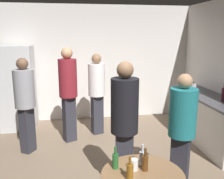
{
  "coord_description": "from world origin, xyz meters",
  "views": [
    {
      "loc": [
        -0.24,
        -3.29,
        2.04
      ],
      "look_at": [
        0.34,
        0.3,
        1.22
      ],
      "focal_mm": 39.78,
      "sensor_mm": 36.0,
      "label": 1
    }
  ],
  "objects_px": {
    "wine_bottle_on_counter": "(224,94)",
    "person_in_black_shirt": "(124,119)",
    "beer_bottle_amber": "(130,171)",
    "person_in_gray_shirt": "(25,99)",
    "kettle": "(193,87)",
    "beer_bottle_brown": "(145,162)",
    "plastic_cup_white": "(134,164)",
    "person_in_teal_shirt": "(182,125)",
    "person_in_maroon_shirt": "(68,87)",
    "person_in_white_shirt": "(97,88)",
    "beer_bottle_green": "(115,160)",
    "beer_bottle_clear": "(142,158)",
    "refrigerator": "(17,88)"
  },
  "relations": [
    {
      "from": "kettle",
      "to": "wine_bottle_on_counter",
      "type": "relative_size",
      "value": 0.79
    },
    {
      "from": "refrigerator",
      "to": "beer_bottle_amber",
      "type": "xyz_separation_m",
      "value": [
        1.66,
        -3.51,
        -0.08
      ]
    },
    {
      "from": "plastic_cup_white",
      "to": "person_in_black_shirt",
      "type": "xyz_separation_m",
      "value": [
        0.05,
        0.68,
        0.22
      ]
    },
    {
      "from": "beer_bottle_green",
      "to": "person_in_maroon_shirt",
      "type": "bearing_deg",
      "value": 101.16
    },
    {
      "from": "beer_bottle_amber",
      "to": "plastic_cup_white",
      "type": "xyz_separation_m",
      "value": [
        0.08,
        0.16,
        -0.03
      ]
    },
    {
      "from": "beer_bottle_amber",
      "to": "person_in_black_shirt",
      "type": "xyz_separation_m",
      "value": [
        0.13,
        0.84,
        0.19
      ]
    },
    {
      "from": "beer_bottle_brown",
      "to": "person_in_gray_shirt",
      "type": "bearing_deg",
      "value": 124.66
    },
    {
      "from": "person_in_teal_shirt",
      "to": "person_in_maroon_shirt",
      "type": "bearing_deg",
      "value": -104.4
    },
    {
      "from": "person_in_gray_shirt",
      "to": "beer_bottle_green",
      "type": "bearing_deg",
      "value": -28.61
    },
    {
      "from": "beer_bottle_amber",
      "to": "plastic_cup_white",
      "type": "height_order",
      "value": "beer_bottle_amber"
    },
    {
      "from": "beer_bottle_clear",
      "to": "person_in_black_shirt",
      "type": "bearing_deg",
      "value": 95.05
    },
    {
      "from": "refrigerator",
      "to": "beer_bottle_green",
      "type": "bearing_deg",
      "value": -64.5
    },
    {
      "from": "kettle",
      "to": "beer_bottle_green",
      "type": "height_order",
      "value": "kettle"
    },
    {
      "from": "plastic_cup_white",
      "to": "person_in_maroon_shirt",
      "type": "relative_size",
      "value": 0.06
    },
    {
      "from": "kettle",
      "to": "person_in_gray_shirt",
      "type": "xyz_separation_m",
      "value": [
        -3.28,
        -0.43,
        -0.0
      ]
    },
    {
      "from": "plastic_cup_white",
      "to": "person_in_maroon_shirt",
      "type": "height_order",
      "value": "person_in_maroon_shirt"
    },
    {
      "from": "wine_bottle_on_counter",
      "to": "person_in_white_shirt",
      "type": "bearing_deg",
      "value": 153.21
    },
    {
      "from": "refrigerator",
      "to": "beer_bottle_clear",
      "type": "bearing_deg",
      "value": -60.63
    },
    {
      "from": "person_in_teal_shirt",
      "to": "person_in_black_shirt",
      "type": "xyz_separation_m",
      "value": [
        -0.73,
        0.06,
        0.1
      ]
    },
    {
      "from": "refrigerator",
      "to": "beer_bottle_amber",
      "type": "height_order",
      "value": "refrigerator"
    },
    {
      "from": "kettle",
      "to": "person_in_white_shirt",
      "type": "distance_m",
      "value": 2.0
    },
    {
      "from": "beer_bottle_amber",
      "to": "person_in_gray_shirt",
      "type": "xyz_separation_m",
      "value": [
        -1.29,
        2.27,
        0.15
      ]
    },
    {
      "from": "refrigerator",
      "to": "kettle",
      "type": "distance_m",
      "value": 3.74
    },
    {
      "from": "refrigerator",
      "to": "person_in_gray_shirt",
      "type": "height_order",
      "value": "refrigerator"
    },
    {
      "from": "kettle",
      "to": "beer_bottle_brown",
      "type": "bearing_deg",
      "value": -125.07
    },
    {
      "from": "beer_bottle_clear",
      "to": "person_in_maroon_shirt",
      "type": "relative_size",
      "value": 0.13
    },
    {
      "from": "wine_bottle_on_counter",
      "to": "person_in_maroon_shirt",
      "type": "bearing_deg",
      "value": 163.67
    },
    {
      "from": "beer_bottle_clear",
      "to": "person_in_black_shirt",
      "type": "height_order",
      "value": "person_in_black_shirt"
    },
    {
      "from": "wine_bottle_on_counter",
      "to": "plastic_cup_white",
      "type": "relative_size",
      "value": 2.82
    },
    {
      "from": "beer_bottle_brown",
      "to": "person_in_gray_shirt",
      "type": "xyz_separation_m",
      "value": [
        -1.47,
        2.13,
        0.15
      ]
    },
    {
      "from": "kettle",
      "to": "person_in_teal_shirt",
      "type": "height_order",
      "value": "person_in_teal_shirt"
    },
    {
      "from": "beer_bottle_amber",
      "to": "person_in_gray_shirt",
      "type": "distance_m",
      "value": 2.61
    },
    {
      "from": "refrigerator",
      "to": "beer_bottle_brown",
      "type": "bearing_deg",
      "value": -61.31
    },
    {
      "from": "person_in_teal_shirt",
      "to": "beer_bottle_amber",
      "type": "bearing_deg",
      "value": -9.84
    },
    {
      "from": "plastic_cup_white",
      "to": "person_in_teal_shirt",
      "type": "bearing_deg",
      "value": 38.73
    },
    {
      "from": "person_in_gray_shirt",
      "to": "beer_bottle_clear",
      "type": "bearing_deg",
      "value": -23.04
    },
    {
      "from": "person_in_gray_shirt",
      "to": "person_in_black_shirt",
      "type": "relative_size",
      "value": 0.96
    },
    {
      "from": "wine_bottle_on_counter",
      "to": "person_in_black_shirt",
      "type": "height_order",
      "value": "person_in_black_shirt"
    },
    {
      "from": "wine_bottle_on_counter",
      "to": "plastic_cup_white",
      "type": "height_order",
      "value": "wine_bottle_on_counter"
    },
    {
      "from": "beer_bottle_clear",
      "to": "person_in_teal_shirt",
      "type": "height_order",
      "value": "person_in_teal_shirt"
    },
    {
      "from": "person_in_white_shirt",
      "to": "person_in_teal_shirt",
      "type": "relative_size",
      "value": 1.06
    },
    {
      "from": "beer_bottle_brown",
      "to": "person_in_teal_shirt",
      "type": "distance_m",
      "value": 0.94
    },
    {
      "from": "wine_bottle_on_counter",
      "to": "person_in_gray_shirt",
      "type": "relative_size",
      "value": 0.19
    },
    {
      "from": "refrigerator",
      "to": "person_in_maroon_shirt",
      "type": "relative_size",
      "value": 1.0
    },
    {
      "from": "person_in_teal_shirt",
      "to": "beer_bottle_green",
      "type": "bearing_deg",
      "value": -21.59
    },
    {
      "from": "wine_bottle_on_counter",
      "to": "person_in_black_shirt",
      "type": "bearing_deg",
      "value": -153.31
    },
    {
      "from": "person_in_gray_shirt",
      "to": "kettle",
      "type": "bearing_deg",
      "value": 38.63
    },
    {
      "from": "beer_bottle_clear",
      "to": "plastic_cup_white",
      "type": "distance_m",
      "value": 0.12
    },
    {
      "from": "wine_bottle_on_counter",
      "to": "beer_bottle_green",
      "type": "bearing_deg",
      "value": -143.66
    },
    {
      "from": "beer_bottle_amber",
      "to": "person_in_teal_shirt",
      "type": "bearing_deg",
      "value": 42.45
    }
  ]
}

